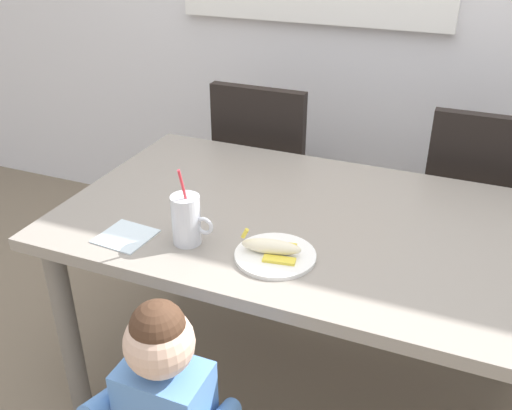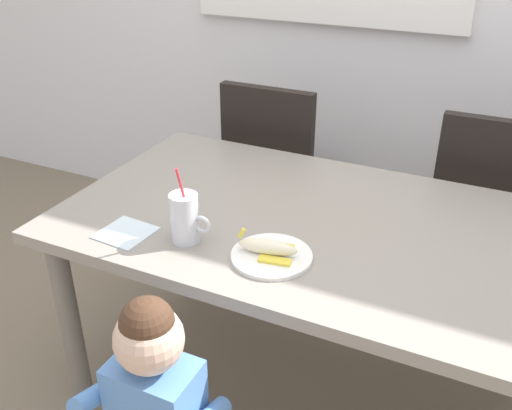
# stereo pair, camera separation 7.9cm
# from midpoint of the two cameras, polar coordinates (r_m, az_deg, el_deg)

# --- Properties ---
(ground_plane) EXTENTS (24.00, 24.00, 0.00)m
(ground_plane) POSITION_cam_midpoint_polar(r_m,az_deg,el_deg) (2.26, 5.89, -18.31)
(ground_plane) COLOR #7A6B56
(dining_table) EXTENTS (1.59, 0.93, 0.75)m
(dining_table) POSITION_cam_midpoint_polar(r_m,az_deg,el_deg) (1.83, 6.89, -3.93)
(dining_table) COLOR gray
(dining_table) RESTS_ON ground
(dining_chair_left) EXTENTS (0.44, 0.44, 0.96)m
(dining_chair_left) POSITION_cam_midpoint_polar(r_m,az_deg,el_deg) (2.62, 2.96, 3.57)
(dining_chair_left) COLOR black
(dining_chair_left) RESTS_ON ground
(dining_chair_right) EXTENTS (0.44, 0.45, 0.96)m
(dining_chair_right) POSITION_cam_midpoint_polar(r_m,az_deg,el_deg) (2.46, 23.11, -0.52)
(dining_chair_right) COLOR black
(dining_chair_right) RESTS_ON ground
(toddler_standing) EXTENTS (0.33, 0.24, 0.84)m
(toddler_standing) POSITION_cam_midpoint_polar(r_m,az_deg,el_deg) (1.52, -8.55, -18.93)
(toddler_standing) COLOR #3F4760
(toddler_standing) RESTS_ON ground
(milk_cup) EXTENTS (0.13, 0.08, 0.25)m
(milk_cup) POSITION_cam_midpoint_polar(r_m,az_deg,el_deg) (1.64, -5.79, -1.58)
(milk_cup) COLOR silver
(milk_cup) RESTS_ON dining_table
(snack_plate) EXTENTS (0.23, 0.23, 0.01)m
(snack_plate) POSITION_cam_midpoint_polar(r_m,az_deg,el_deg) (1.59, 3.02, -5.19)
(snack_plate) COLOR white
(snack_plate) RESTS_ON dining_table
(peeled_banana) EXTENTS (0.17, 0.12, 0.07)m
(peeled_banana) POSITION_cam_midpoint_polar(r_m,az_deg,el_deg) (1.58, 2.69, -4.34)
(peeled_banana) COLOR #F4EAC6
(peeled_banana) RESTS_ON snack_plate
(paper_napkin) EXTENTS (0.16, 0.16, 0.00)m
(paper_napkin) POSITION_cam_midpoint_polar(r_m,az_deg,el_deg) (1.74, -11.75, -2.77)
(paper_napkin) COLOR silver
(paper_napkin) RESTS_ON dining_table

